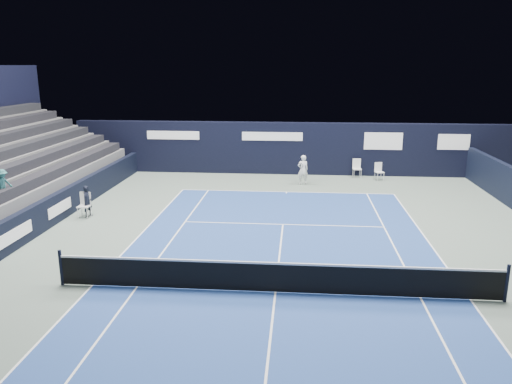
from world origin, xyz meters
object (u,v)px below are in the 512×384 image
(line_judge_chair, at_px, (85,203))
(tennis_net, at_px, (276,276))
(folding_chair_back_a, at_px, (357,167))
(folding_chair_back_b, at_px, (379,170))
(tennis_player, at_px, (303,170))

(line_judge_chair, distance_m, tennis_net, 10.92)
(folding_chair_back_a, distance_m, folding_chair_back_b, 1.34)
(tennis_player, bearing_deg, tennis_net, -93.47)
(line_judge_chair, height_order, tennis_net, tennis_net)
(line_judge_chair, bearing_deg, tennis_player, 37.44)
(line_judge_chair, relative_size, tennis_net, 0.08)
(folding_chair_back_a, xyz_separation_m, line_judge_chair, (-12.60, -9.09, 0.00))
(folding_chair_back_a, relative_size, line_judge_chair, 1.00)
(folding_chair_back_b, relative_size, tennis_net, 0.08)
(tennis_net, bearing_deg, tennis_player, 86.53)
(folding_chair_back_b, distance_m, tennis_net, 16.05)
(tennis_player, bearing_deg, folding_chair_back_a, 33.41)
(folding_chair_back_b, xyz_separation_m, tennis_net, (-5.19, -15.19, -0.07))
(line_judge_chair, xyz_separation_m, tennis_player, (9.42, 7.00, 0.20))
(folding_chair_back_a, xyz_separation_m, tennis_player, (-3.18, -2.10, 0.20))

